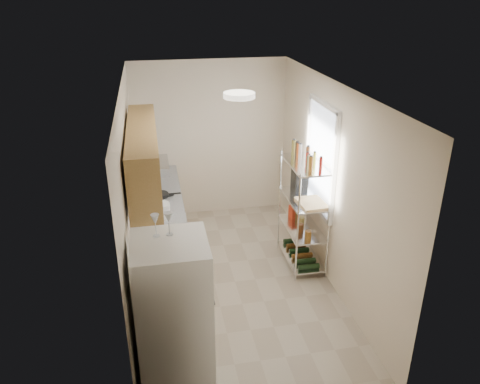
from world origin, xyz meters
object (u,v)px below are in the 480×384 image
object	(u,v)px
frying_pan_large	(152,200)
cutting_board	(312,203)
espresso_machine	(299,179)
rice_cooker	(161,211)
refrigerator	(174,319)

from	to	relation	value
frying_pan_large	cutting_board	distance (m)	2.18
espresso_machine	rice_cooker	bearing A→B (deg)	-170.46
rice_cooker	espresso_machine	xyz separation A→B (m)	(1.93, 0.29, 0.17)
refrigerator	espresso_machine	size ratio (longest dim) A/B	5.33
refrigerator	espresso_machine	world-z (taller)	refrigerator
refrigerator	espresso_machine	bearing A→B (deg)	49.41
refrigerator	rice_cooker	bearing A→B (deg)	91.15
cutting_board	espresso_machine	world-z (taller)	espresso_machine
refrigerator	espresso_machine	distance (m)	2.93
refrigerator	frying_pan_large	xyz separation A→B (m)	(-0.14, 2.45, 0.11)
refrigerator	cutting_board	distance (m)	2.58
frying_pan_large	espresso_machine	distance (m)	2.06
refrigerator	rice_cooker	world-z (taller)	refrigerator
frying_pan_large	refrigerator	bearing A→B (deg)	-106.43
rice_cooker	frying_pan_large	world-z (taller)	rice_cooker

